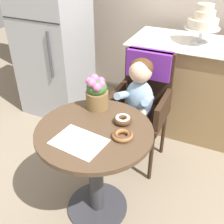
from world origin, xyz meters
TOP-DOWN VIEW (x-y plane):
  - ground_plane at (0.00, 0.00)m, footprint 8.00×8.00m
  - cafe_table at (0.00, 0.00)m, footprint 0.72×0.72m
  - wicker_chair at (0.08, 0.71)m, footprint 0.42×0.45m
  - seated_child at (0.08, 0.56)m, footprint 0.27×0.32m
  - paper_napkin at (-0.02, -0.14)m, footprint 0.32×0.25m
  - donut_front at (0.19, -0.00)m, footprint 0.12×0.12m
  - donut_mid at (0.13, 0.14)m, footprint 0.11×0.11m
  - flower_vase at (-0.10, 0.23)m, footprint 0.15×0.15m
  - display_counter at (0.55, 1.30)m, footprint 1.56×0.62m
  - tiered_cake_stand at (0.37, 1.30)m, footprint 0.30×0.30m
  - refrigerator at (-1.05, 1.10)m, footprint 0.64×0.63m

SIDE VIEW (x-z plane):
  - ground_plane at x=0.00m, z-range 0.00..0.00m
  - display_counter at x=0.55m, z-range 0.00..0.90m
  - cafe_table at x=0.00m, z-range 0.15..0.87m
  - wicker_chair at x=0.08m, z-range 0.16..1.12m
  - seated_child at x=0.08m, z-range 0.31..1.04m
  - paper_napkin at x=-0.02m, z-range 0.72..0.72m
  - donut_front at x=0.19m, z-range 0.72..0.76m
  - donut_mid at x=0.13m, z-range 0.72..0.77m
  - flower_vase at x=-0.10m, z-range 0.72..0.95m
  - refrigerator at x=-1.05m, z-range 0.00..1.70m
  - tiered_cake_stand at x=0.37m, z-range 0.93..1.26m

